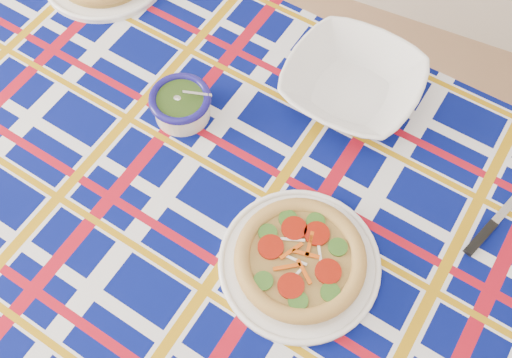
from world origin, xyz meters
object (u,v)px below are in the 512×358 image
at_px(main_focaccia_plate, 300,259).
at_px(pesto_bowl, 181,103).
at_px(dining_table, 218,214).
at_px(serving_bowl, 352,84).

bearing_deg(main_focaccia_plate, pesto_bowl, 149.90).
distance_m(dining_table, serving_bowl, 0.43).
height_order(pesto_bowl, serving_bowl, pesto_bowl).
distance_m(main_focaccia_plate, pesto_bowl, 0.44).
distance_m(pesto_bowl, serving_bowl, 0.39).
relative_size(dining_table, main_focaccia_plate, 5.72).
bearing_deg(pesto_bowl, dining_table, -43.91).
bearing_deg(pesto_bowl, main_focaccia_plate, -30.10).
height_order(main_focaccia_plate, pesto_bowl, pesto_bowl).
height_order(main_focaccia_plate, serving_bowl, serving_bowl).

